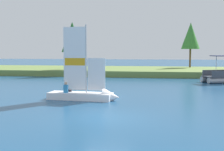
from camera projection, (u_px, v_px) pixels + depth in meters
ground_plane at (105, 117)px, 15.18m from camera, size 200.00×200.00×0.00m
shore_bank at (139, 71)px, 43.67m from camera, size 80.00×13.00×0.78m
shoreline_tree_left at (72, 37)px, 40.78m from camera, size 2.96×2.96×6.55m
shoreline_tree_midleft at (191, 36)px, 46.10m from camera, size 2.86×2.86×6.96m
sailboat at (90, 94)px, 20.59m from camera, size 5.16×1.77×5.57m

